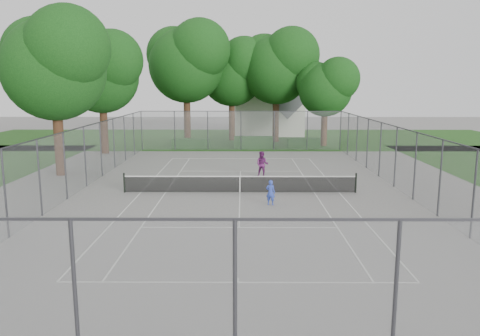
{
  "coord_description": "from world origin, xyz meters",
  "views": [
    {
      "loc": [
        0.14,
        -25.18,
        5.93
      ],
      "look_at": [
        0.0,
        1.0,
        1.2
      ],
      "focal_mm": 35.0,
      "sensor_mm": 36.0,
      "label": 1
    }
  ],
  "objects_px": {
    "house": "(269,101)",
    "woman_player": "(262,164)",
    "girl_player": "(271,192)",
    "tennis_net": "(240,184)"
  },
  "relations": [
    {
      "from": "house",
      "to": "girl_player",
      "type": "height_order",
      "value": "house"
    },
    {
      "from": "woman_player",
      "to": "house",
      "type": "bearing_deg",
      "value": 100.94
    },
    {
      "from": "tennis_net",
      "to": "girl_player",
      "type": "height_order",
      "value": "girl_player"
    },
    {
      "from": "house",
      "to": "woman_player",
      "type": "distance_m",
      "value": 26.11
    },
    {
      "from": "woman_player",
      "to": "tennis_net",
      "type": "bearing_deg",
      "value": -93.05
    },
    {
      "from": "house",
      "to": "woman_player",
      "type": "height_order",
      "value": "house"
    },
    {
      "from": "house",
      "to": "woman_player",
      "type": "relative_size",
      "value": 5.82
    },
    {
      "from": "girl_player",
      "to": "woman_player",
      "type": "height_order",
      "value": "woman_player"
    },
    {
      "from": "tennis_net",
      "to": "house",
      "type": "relative_size",
      "value": 1.32
    },
    {
      "from": "tennis_net",
      "to": "girl_player",
      "type": "bearing_deg",
      "value": -59.99
    }
  ]
}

